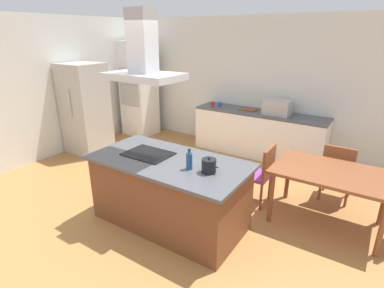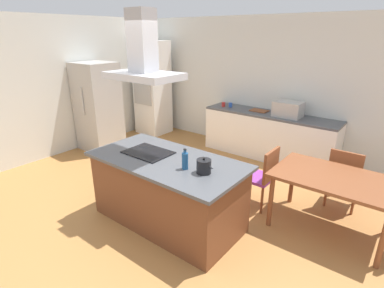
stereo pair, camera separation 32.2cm
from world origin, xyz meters
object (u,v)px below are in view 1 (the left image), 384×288
object	(u,v)px
cooktop	(148,154)
countertop_microwave	(277,107)
refrigerator	(85,109)
range_hood	(143,58)
coffee_mug_blue	(220,104)
wall_oven_stack	(139,89)
coffee_mug_red	(213,104)
dining_table	(331,177)
tea_kettle	(209,166)
olive_oil_bottle	(189,161)
cutting_board	(249,109)
chair_facing_back_wall	(338,170)
chair_at_left_end	(261,171)

from	to	relation	value
cooktop	countertop_microwave	bearing A→B (deg)	75.65
refrigerator	range_hood	world-z (taller)	range_hood
coffee_mug_blue	wall_oven_stack	bearing A→B (deg)	-173.65
cooktop	coffee_mug_red	world-z (taller)	coffee_mug_red
coffee_mug_red	refrigerator	distance (m)	2.64
dining_table	tea_kettle	bearing A→B (deg)	-134.47
olive_oil_bottle	coffee_mug_red	size ratio (longest dim) A/B	2.74
coffee_mug_red	wall_oven_stack	bearing A→B (deg)	-174.75
tea_kettle	dining_table	xyz separation A→B (m)	(1.12, 1.14, -0.31)
countertop_microwave	refrigerator	world-z (taller)	refrigerator
countertop_microwave	range_hood	world-z (taller)	range_hood
coffee_mug_blue	cutting_board	bearing A→B (deg)	4.78
tea_kettle	olive_oil_bottle	distance (m)	0.24
coffee_mug_red	cutting_board	bearing A→B (deg)	7.80
cooktop	coffee_mug_red	xyz separation A→B (m)	(-0.64, 2.82, 0.04)
cooktop	dining_table	world-z (taller)	cooktop
range_hood	tea_kettle	bearing A→B (deg)	-2.16
chair_facing_back_wall	dining_table	bearing A→B (deg)	-90.00
dining_table	chair_at_left_end	world-z (taller)	chair_at_left_end
chair_facing_back_wall	range_hood	xyz separation A→B (m)	(-2.04, -1.77, 1.59)
dining_table	range_hood	size ratio (longest dim) A/B	1.56
olive_oil_bottle	dining_table	distance (m)	1.83
coffee_mug_blue	refrigerator	world-z (taller)	refrigerator
olive_oil_bottle	coffee_mug_blue	bearing A→B (deg)	111.94
chair_facing_back_wall	coffee_mug_blue	bearing A→B (deg)	156.54
coffee_mug_blue	tea_kettle	bearing A→B (deg)	-63.94
dining_table	chair_facing_back_wall	distance (m)	0.68
coffee_mug_red	dining_table	world-z (taller)	coffee_mug_red
wall_oven_stack	chair_at_left_end	world-z (taller)	wall_oven_stack
cutting_board	coffee_mug_red	bearing A→B (deg)	-172.20
cooktop	coffee_mug_blue	world-z (taller)	coffee_mug_blue
refrigerator	olive_oil_bottle	bearing A→B (deg)	-19.86
coffee_mug_blue	refrigerator	bearing A→B (deg)	-140.85
tea_kettle	wall_oven_stack	world-z (taller)	wall_oven_stack
dining_table	countertop_microwave	bearing A→B (deg)	126.41
cutting_board	range_hood	bearing A→B (deg)	-92.65
olive_oil_bottle	chair_facing_back_wall	world-z (taller)	olive_oil_bottle
chair_facing_back_wall	chair_at_left_end	xyz separation A→B (m)	(-0.92, -0.67, 0.00)
countertop_microwave	chair_facing_back_wall	distance (m)	1.79
cooktop	chair_at_left_end	bearing A→B (deg)	44.44
cutting_board	refrigerator	bearing A→B (deg)	-147.08
tea_kettle	countertop_microwave	distance (m)	2.92
wall_oven_stack	countertop_microwave	bearing A→B (deg)	4.04
olive_oil_bottle	countertop_microwave	xyz separation A→B (m)	(0.04, 2.96, 0.04)
tea_kettle	chair_at_left_end	size ratio (longest dim) A/B	0.24
olive_oil_bottle	chair_facing_back_wall	distance (m)	2.35
countertop_microwave	chair_at_left_end	xyz separation A→B (m)	(0.39, -1.77, -0.53)
olive_oil_bottle	coffee_mug_red	xyz separation A→B (m)	(-1.33, 2.91, -0.06)
chair_at_left_end	tea_kettle	bearing A→B (deg)	-100.21
coffee_mug_red	wall_oven_stack	world-z (taller)	wall_oven_stack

